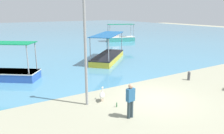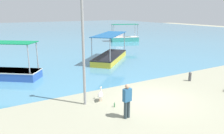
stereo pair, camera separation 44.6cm
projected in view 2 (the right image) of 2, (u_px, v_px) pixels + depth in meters
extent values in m
plane|color=gray|center=(155.00, 99.00, 12.58)|extent=(120.00, 120.00, 0.00)
cube|color=teal|center=(24.00, 32.00, 52.91)|extent=(110.00, 90.00, 0.00)
cube|color=gold|center=(110.00, 58.00, 22.21)|extent=(5.88, 5.85, 0.62)
cube|color=black|center=(110.00, 55.00, 22.14)|extent=(5.93, 5.90, 0.08)
cylinder|color=#99999E|center=(110.00, 41.00, 24.83)|extent=(0.08, 0.08, 2.03)
cylinder|color=#99999E|center=(124.00, 41.00, 24.39)|extent=(0.08, 0.08, 2.03)
cylinder|color=#99999E|center=(92.00, 49.00, 19.36)|extent=(0.08, 0.08, 2.03)
cylinder|color=#99999E|center=(110.00, 50.00, 18.93)|extent=(0.08, 0.08, 2.03)
cube|color=#1B5088|center=(110.00, 34.00, 21.61)|extent=(5.80, 5.78, 0.05)
cylinder|color=#99999E|center=(37.00, 55.00, 16.46)|extent=(0.08, 0.08, 2.05)
cylinder|color=#99999E|center=(29.00, 59.00, 15.15)|extent=(0.08, 0.08, 2.05)
cube|color=teal|center=(125.00, 39.00, 36.14)|extent=(4.76, 2.79, 0.75)
cube|color=silver|center=(125.00, 37.00, 36.05)|extent=(4.81, 2.84, 0.08)
cylinder|color=#99999E|center=(135.00, 30.00, 36.84)|extent=(0.08, 0.08, 1.99)
cylinder|color=#99999E|center=(138.00, 31.00, 35.61)|extent=(0.08, 0.08, 1.99)
cylinder|color=#99999E|center=(112.00, 31.00, 35.98)|extent=(0.08, 0.08, 1.99)
cylinder|color=#99999E|center=(114.00, 31.00, 34.75)|extent=(0.08, 0.08, 1.99)
cube|color=#106B4D|center=(125.00, 24.00, 35.54)|extent=(4.60, 2.83, 0.05)
cube|color=beige|center=(119.00, 35.00, 35.74)|extent=(1.40, 1.36, 0.71)
cylinder|color=#E0997A|center=(99.00, 99.00, 12.30)|extent=(0.03, 0.03, 0.22)
cylinder|color=#E0997A|center=(101.00, 99.00, 12.28)|extent=(0.03, 0.03, 0.22)
ellipsoid|color=white|center=(100.00, 95.00, 12.26)|extent=(0.56, 0.62, 0.32)
ellipsoid|color=white|center=(100.00, 96.00, 12.01)|extent=(0.19, 0.20, 0.10)
cylinder|color=white|center=(101.00, 90.00, 12.35)|extent=(0.07, 0.07, 0.26)
sphere|color=white|center=(101.00, 88.00, 12.31)|extent=(0.11, 0.11, 0.11)
cone|color=#E5933F|center=(101.00, 87.00, 12.47)|extent=(0.23, 0.27, 0.06)
cylinder|color=gray|center=(83.00, 52.00, 11.21)|extent=(0.14, 0.14, 5.76)
cylinder|color=#47474C|center=(190.00, 77.00, 15.82)|extent=(0.20, 0.20, 0.53)
sphere|color=#4C4C51|center=(190.00, 73.00, 15.74)|extent=(0.21, 0.21, 0.21)
cylinder|color=#2D3D44|center=(125.00, 110.00, 10.25)|extent=(0.16, 0.16, 0.85)
cylinder|color=#2D3D44|center=(128.00, 109.00, 10.36)|extent=(0.16, 0.16, 0.85)
cube|color=#29608F|center=(127.00, 95.00, 10.12)|extent=(0.42, 0.26, 0.62)
sphere|color=tan|center=(127.00, 86.00, 10.01)|extent=(0.22, 0.22, 0.22)
cylinder|color=#3F7F4C|center=(114.00, 105.00, 11.55)|extent=(0.07, 0.07, 0.20)
cylinder|color=#3F7F4C|center=(114.00, 103.00, 11.52)|extent=(0.03, 0.03, 0.07)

